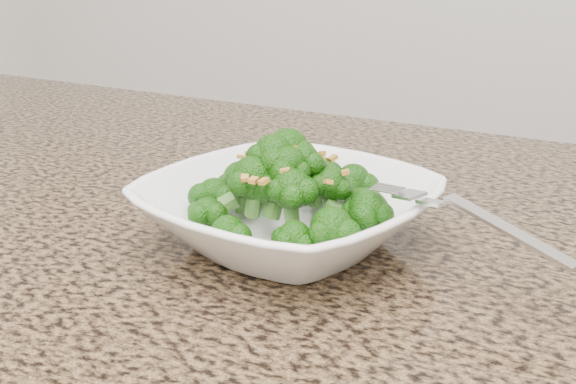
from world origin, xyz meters
The scene contains 5 objects.
granite_counter centered at (0.00, 0.30, 0.89)m, with size 1.64×1.04×0.03m, color brown.
bowl centered at (0.09, 0.35, 0.93)m, with size 0.24×0.24×0.06m, color white.
broccoli_pile centered at (0.09, 0.35, 0.99)m, with size 0.21×0.21×0.06m, color #164C08, non-canonical shape.
garlic_topping centered at (0.09, 0.35, 1.03)m, with size 0.13×0.13×0.01m, color #C98731, non-canonical shape.
fork centered at (0.22, 0.34, 0.97)m, with size 0.18×0.03×0.01m, color silver, non-canonical shape.
Camera 1 is at (0.37, -0.17, 1.16)m, focal length 45.00 mm.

